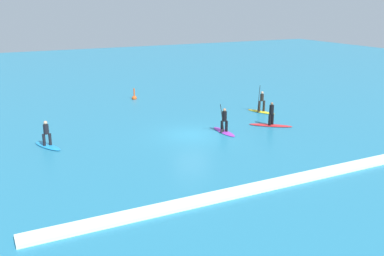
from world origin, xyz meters
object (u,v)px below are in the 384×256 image
at_px(surfer_on_yellow_board, 261,107).
at_px(surfer_on_purple_board, 224,125).
at_px(surfer_on_red_board, 271,120).
at_px(marker_buoy, 134,97).
at_px(surfer_on_blue_board, 47,140).

distance_m(surfer_on_yellow_board, surfer_on_purple_board, 6.75).
bearing_deg(surfer_on_red_board, surfer_on_yellow_board, -76.29).
bearing_deg(surfer_on_yellow_board, marker_buoy, 16.23).
relative_size(surfer_on_blue_board, surfer_on_purple_board, 1.02).
bearing_deg(marker_buoy, surfer_on_yellow_board, -50.44).
bearing_deg(marker_buoy, surfer_on_red_board, -65.28).
bearing_deg(surfer_on_purple_board, surfer_on_yellow_board, 120.80).
height_order(surfer_on_yellow_board, surfer_on_red_board, surfer_on_yellow_board).
height_order(surfer_on_purple_board, surfer_on_red_board, surfer_on_purple_board).
distance_m(surfer_on_yellow_board, surfer_on_blue_board, 17.50).
xyz_separation_m(surfer_on_red_board, marker_buoy, (-6.09, 13.23, -0.27)).
distance_m(surfer_on_red_board, marker_buoy, 14.56).
bearing_deg(surfer_on_blue_board, surfer_on_purple_board, -124.45).
xyz_separation_m(surfer_on_blue_board, marker_buoy, (9.59, 10.77, -0.25)).
distance_m(surfer_on_yellow_board, marker_buoy, 12.35).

